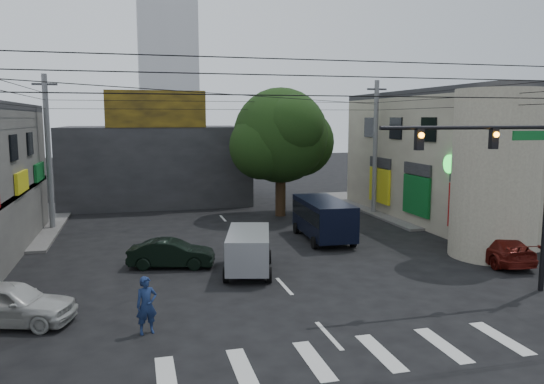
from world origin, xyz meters
name	(u,v)px	position (x,y,z in m)	size (l,w,h in m)	color
ground	(299,303)	(0.00, 0.00, 0.00)	(160.00, 160.00, 0.00)	black
sidewalk_far_right	(451,204)	(18.00, 18.00, 0.07)	(16.00, 16.00, 0.15)	#514F4C
building_right	(497,158)	(18.00, 13.00, 4.00)	(14.00, 18.00, 8.00)	gray
corner_column	(495,174)	(11.00, 4.00, 4.00)	(4.00, 4.00, 8.00)	gray
building_far	(155,164)	(-4.00, 26.00, 3.00)	(14.00, 10.00, 6.00)	#232326
billboard	(156,109)	(-4.00, 21.10, 7.30)	(7.00, 0.30, 2.60)	olive
tower_distant	(166,20)	(0.00, 70.00, 22.00)	(9.00, 9.00, 44.00)	silver
street_tree	(281,136)	(4.00, 17.00, 5.47)	(6.40, 6.40, 8.70)	black
traffic_gantry	(511,168)	(7.82, -1.00, 4.83)	(7.10, 0.35, 7.20)	black
utility_pole_far_left	(48,153)	(-10.50, 16.00, 4.60)	(0.32, 0.32, 9.20)	#59595B
utility_pole_far_right	(375,148)	(10.50, 16.00, 4.60)	(0.32, 0.32, 9.20)	#59595B
dark_sedan	(171,254)	(-4.14, 5.93, 0.63)	(4.00, 2.16, 1.25)	black
white_compact	(9,303)	(-9.68, 0.45, 0.71)	(4.49, 2.83, 1.43)	#B4B4B0
maroon_sedan	(495,248)	(10.50, 3.07, 0.65)	(2.16, 4.59, 1.29)	#51100B
silver_minivan	(249,252)	(-0.96, 4.26, 0.90)	(2.71, 4.48, 1.80)	gray
navy_van	(323,220)	(4.31, 9.32, 1.10)	(2.35, 5.60, 2.20)	black
traffic_officer	(147,305)	(-5.39, -1.40, 0.91)	(0.75, 0.59, 1.81)	#15244B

